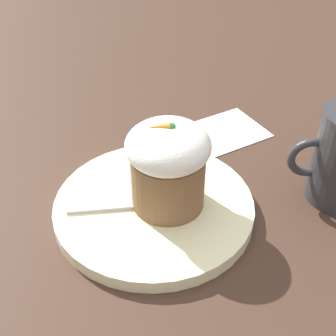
# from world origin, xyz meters

# --- Properties ---
(ground_plane) EXTENTS (4.00, 4.00, 0.00)m
(ground_plane) POSITION_xyz_m (0.00, 0.00, 0.00)
(ground_plane) COLOR #3D281E
(dessert_plate) EXTENTS (0.21, 0.21, 0.01)m
(dessert_plate) POSITION_xyz_m (0.00, 0.00, 0.01)
(dessert_plate) COLOR beige
(dessert_plate) RESTS_ON ground_plane
(carrot_cake) EXTENTS (0.08, 0.08, 0.10)m
(carrot_cake) POSITION_xyz_m (-0.02, -0.00, 0.07)
(carrot_cake) COLOR brown
(carrot_cake) RESTS_ON dessert_plate
(spoon) EXTENTS (0.11, 0.04, 0.01)m
(spoon) POSITION_xyz_m (0.01, 0.01, 0.02)
(spoon) COLOR silver
(spoon) RESTS_ON dessert_plate
(paper_napkin) EXTENTS (0.12, 0.12, 0.00)m
(paper_napkin) POSITION_xyz_m (-0.10, -0.16, 0.00)
(paper_napkin) COLOR white
(paper_napkin) RESTS_ON ground_plane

